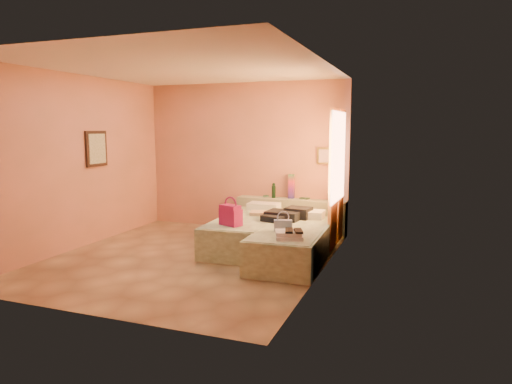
% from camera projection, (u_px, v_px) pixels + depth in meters
% --- Properties ---
extents(ground, '(4.50, 4.50, 0.00)m').
position_uv_depth(ground, '(190.00, 258.00, 6.88)').
color(ground, tan).
rests_on(ground, ground).
extents(room_walls, '(4.02, 4.51, 2.81)m').
position_uv_depth(room_walls, '(217.00, 138.00, 7.09)').
color(room_walls, tan).
rests_on(room_walls, ground).
extents(headboard_ledge, '(2.05, 0.30, 0.65)m').
position_uv_depth(headboard_ledge, '(291.00, 216.00, 8.45)').
color(headboard_ledge, '#9EAC8D').
rests_on(headboard_ledge, ground).
extents(bed_left, '(0.97, 2.03, 0.50)m').
position_uv_depth(bed_left, '(248.00, 233.00, 7.44)').
color(bed_left, '#CAE8BB').
rests_on(bed_left, ground).
extents(bed_right, '(0.97, 2.03, 0.50)m').
position_uv_depth(bed_right, '(293.00, 244.00, 6.70)').
color(bed_right, '#CAE8BB').
rests_on(bed_right, ground).
extents(water_bottle, '(0.09, 0.09, 0.26)m').
position_uv_depth(water_bottle, '(274.00, 191.00, 8.50)').
color(water_bottle, '#12331F').
rests_on(water_bottle, headboard_ledge).
extents(rainbow_box, '(0.10, 0.10, 0.45)m').
position_uv_depth(rainbow_box, '(291.00, 186.00, 8.44)').
color(rainbow_box, '#A71458').
rests_on(rainbow_box, headboard_ledge).
extents(small_dish, '(0.14, 0.14, 0.03)m').
position_uv_depth(small_dish, '(266.00, 196.00, 8.66)').
color(small_dish, '#4F9167').
rests_on(small_dish, headboard_ledge).
extents(green_book, '(0.18, 0.15, 0.03)m').
position_uv_depth(green_book, '(305.00, 198.00, 8.39)').
color(green_book, '#24432F').
rests_on(green_book, headboard_ledge).
extents(flower_vase, '(0.20, 0.20, 0.25)m').
position_uv_depth(flower_vase, '(332.00, 195.00, 8.07)').
color(flower_vase, white).
rests_on(flower_vase, headboard_ledge).
extents(magenta_handbag, '(0.38, 0.30, 0.31)m').
position_uv_depth(magenta_handbag, '(231.00, 215.00, 6.82)').
color(magenta_handbag, '#A71458').
rests_on(magenta_handbag, bed_left).
extents(khaki_garment, '(0.39, 0.34, 0.06)m').
position_uv_depth(khaki_garment, '(261.00, 213.00, 7.64)').
color(khaki_garment, tan).
rests_on(khaki_garment, bed_left).
extents(clothes_pile, '(0.66, 0.66, 0.17)m').
position_uv_depth(clothes_pile, '(287.00, 214.00, 7.25)').
color(clothes_pile, black).
rests_on(clothes_pile, bed_right).
extents(blue_handbag, '(0.28, 0.19, 0.16)m').
position_uv_depth(blue_handbag, '(283.00, 226.00, 6.42)').
color(blue_handbag, '#4662A8').
rests_on(blue_handbag, bed_right).
extents(towel_stack, '(0.43, 0.40, 0.10)m').
position_uv_depth(towel_stack, '(289.00, 235.00, 6.00)').
color(towel_stack, white).
rests_on(towel_stack, bed_right).
extents(sandal_pair, '(0.26, 0.31, 0.03)m').
position_uv_depth(sandal_pair, '(294.00, 231.00, 5.96)').
color(sandal_pair, black).
rests_on(sandal_pair, towel_stack).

